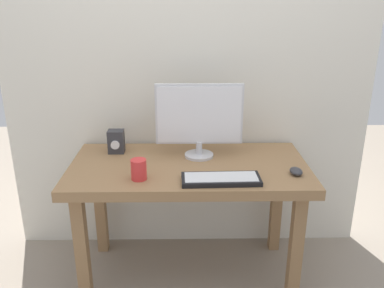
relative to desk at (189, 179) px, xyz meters
name	(u,v)px	position (x,y,z in m)	size (l,w,h in m)	color
ground_plane	(189,271)	(0.00, 0.00, -0.63)	(6.00, 6.00, 0.00)	gray
wall_back	(188,17)	(0.00, 0.38, 0.87)	(2.29, 0.04, 3.00)	silver
desk	(189,179)	(0.00, 0.00, 0.00)	(1.33, 0.68, 0.73)	#936D47
monitor	(199,118)	(0.06, 0.12, 0.33)	(0.50, 0.17, 0.43)	silver
keyboard_primary	(221,179)	(0.16, -0.23, 0.11)	(0.40, 0.16, 0.03)	black
mouse	(296,171)	(0.57, -0.15, 0.11)	(0.06, 0.09, 0.04)	#333338
audio_controller	(116,142)	(-0.43, 0.19, 0.16)	(0.09, 0.09, 0.14)	#333338
coffee_mug	(139,169)	(-0.26, -0.19, 0.15)	(0.08, 0.08, 0.11)	red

